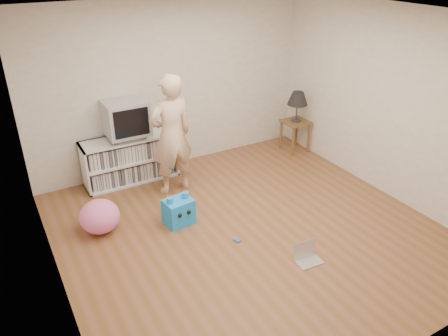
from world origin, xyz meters
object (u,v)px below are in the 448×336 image
Objects in this scene: media_unit at (130,159)px; plush_pink at (100,216)px; person at (171,135)px; plush_blue at (179,211)px; table_lamp at (298,99)px; dvd_deck at (128,136)px; side_table at (295,128)px; crt_tv at (126,117)px; laptop at (306,256)px.

plush_pink is at bearing -124.88° from media_unit.
person is 1.11m from plush_blue.
person is 3.50× the size of plush_pink.
table_lamp is 2.98m from plush_blue.
plush_blue is at bearing -84.06° from dvd_deck.
side_table is 1.33× the size of plush_blue.
table_lamp is (2.83, -0.39, 0.59)m from media_unit.
plush_pink is at bearing -125.34° from crt_tv.
media_unit is 0.39m from dvd_deck.
person is (-2.39, -0.24, 0.46)m from side_table.
media_unit is at bearing 115.00° from laptop.
plush_blue is 0.83× the size of plush_pink.
plush_blue is (-2.68, -1.05, -0.77)m from table_lamp.
person reaches higher than media_unit.
table_lamp reaches higher than laptop.
plush_pink is at bearing 141.33° from laptop.
table_lamp is at bearing 0.00° from side_table.
crt_tv reaches higher than side_table.
person reaches higher than laptop.
side_table is 0.32× the size of person.
crt_tv is 2.85m from table_lamp.
table_lamp is (2.83, -0.37, -0.08)m from crt_tv.
media_unit is 0.80× the size of person.
plush_blue is (0.15, -1.42, -0.56)m from dvd_deck.
media_unit is at bearing 172.23° from table_lamp.
media_unit is 3.11× the size of dvd_deck.
media_unit is 0.67m from crt_tv.
plush_pink is (-3.61, -0.74, -0.73)m from table_lamp.
media_unit is 0.92m from person.
crt_tv reaches higher than table_lamp.
crt_tv is 1.17× the size of table_lamp.
crt_tv reaches higher than plush_blue.
dvd_deck is 2.87m from side_table.
crt_tv is 1.66m from plush_blue.
dvd_deck is 1.45× the size of laptop.
crt_tv is 3.19m from laptop.
dvd_deck is at bearing 90.00° from crt_tv.
laptop is 0.62× the size of plush_pink.
dvd_deck reaches higher than media_unit.
dvd_deck is at bearing 54.74° from plush_pink.
crt_tv reaches higher than media_unit.
laptop is at bearing -68.59° from crt_tv.
table_lamp is at bearing 14.51° from plush_blue.
dvd_deck reaches higher than plush_pink.
plush_blue is at bearing -84.12° from media_unit.
table_lamp is at bearing 11.54° from plush_pink.
crt_tv is at bearing 115.13° from laptop.
dvd_deck is 1.09× the size of plush_blue.
media_unit is 2.91m from table_lamp.
side_table is (2.83, -0.37, -0.60)m from crt_tv.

